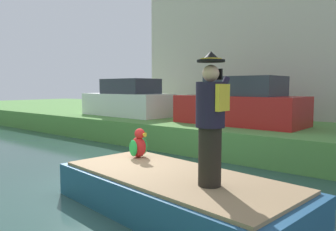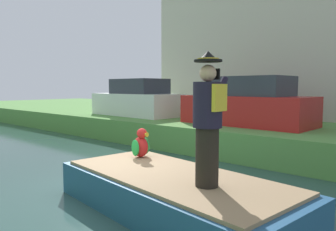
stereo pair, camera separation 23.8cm
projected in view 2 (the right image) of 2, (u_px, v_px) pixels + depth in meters
name	position (u px, v px, depth m)	size (l,w,h in m)	color
ground_plane	(114.00, 197.00, 6.22)	(80.00, 80.00, 0.00)	#4C4742
canal_water	(114.00, 194.00, 6.22)	(6.94, 48.00, 0.10)	#2D4C47
grass_bank_far	(296.00, 128.00, 12.98)	(11.39, 48.00, 0.90)	#568E42
boat	(173.00, 193.00, 5.19)	(2.28, 4.38, 0.61)	#23517A
person_pirate	(208.00, 120.00, 4.46)	(0.61, 0.42, 1.85)	black
parrot_plush	(141.00, 145.00, 6.40)	(0.36, 0.34, 0.57)	red
parked_car_red	(248.00, 105.00, 10.18)	(1.83, 4.06, 1.50)	red
parked_car_white	(137.00, 100.00, 13.55)	(1.89, 4.08, 1.50)	white
building_row	(292.00, 28.00, 14.03)	(5.06, 10.64, 7.36)	beige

